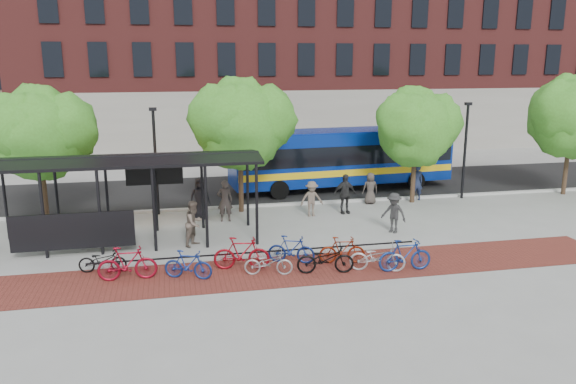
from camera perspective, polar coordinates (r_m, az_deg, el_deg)
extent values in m
plane|color=#9E9E99|center=(25.18, 2.99, -3.54)|extent=(160.00, 160.00, 0.00)
cube|color=black|center=(32.72, -0.56, 0.44)|extent=(160.00, 8.00, 0.01)
cube|color=#B7B7B2|center=(28.90, 0.99, -1.18)|extent=(160.00, 0.25, 0.12)
cube|color=maroon|center=(20.13, 1.07, -7.91)|extent=(24.00, 3.00, 0.01)
cube|color=black|center=(20.73, -3.02, -7.29)|extent=(12.00, 0.05, 0.95)
cube|color=maroon|center=(51.96, 6.68, 16.20)|extent=(55.00, 14.00, 20.00)
cylinder|color=black|center=(25.71, -26.79, -0.81)|extent=(0.12, 0.12, 3.30)
cylinder|color=black|center=(22.69, -23.61, -2.22)|extent=(0.12, 0.12, 3.30)
cylinder|color=black|center=(25.26, -22.42, -0.62)|extent=(0.12, 0.12, 3.30)
cylinder|color=black|center=(22.35, -18.59, -2.01)|extent=(0.12, 0.12, 3.30)
cylinder|color=black|center=(24.95, -17.91, -0.41)|extent=(0.12, 0.12, 3.30)
cylinder|color=black|center=(22.19, -13.46, -1.79)|extent=(0.12, 0.12, 3.30)
cylinder|color=black|center=(24.81, -13.32, -0.20)|extent=(0.12, 0.12, 3.30)
cylinder|color=black|center=(22.20, -8.30, -1.54)|extent=(0.12, 0.12, 3.30)
cylinder|color=black|center=(24.82, -8.70, 0.02)|extent=(0.12, 0.12, 3.30)
cylinder|color=black|center=(22.40, -3.19, -1.29)|extent=(0.12, 0.12, 3.30)
cylinder|color=black|center=(25.00, -4.12, 0.24)|extent=(0.12, 0.12, 3.30)
cube|color=black|center=(22.62, -21.00, -3.74)|extent=(4.50, 0.08, 1.40)
cube|color=black|center=(22.50, -16.22, 2.95)|extent=(10.60, 1.65, 0.29)
cube|color=black|center=(23.87, -15.98, 3.54)|extent=(10.60, 1.65, 0.29)
cube|color=black|center=(24.63, -15.81, 2.89)|extent=(9.00, 0.10, 0.40)
cube|color=black|center=(24.74, -13.40, 1.55)|extent=(2.40, 0.12, 0.70)
cube|color=#FF7200|center=(24.82, -13.40, 1.58)|extent=(2.20, 0.02, 0.55)
cylinder|color=#382619|center=(27.90, -23.47, -0.44)|extent=(0.24, 0.24, 2.38)
sphere|color=#3D7E21|center=(27.42, -24.00, 5.23)|extent=(4.00, 4.00, 4.00)
sphere|color=#3D7E21|center=(27.39, -21.92, 6.04)|extent=(3.20, 3.20, 3.20)
sphere|color=#3D7E21|center=(27.27, -25.86, 5.86)|extent=(3.00, 3.00, 3.00)
sphere|color=#3D7E21|center=(27.71, -23.79, 6.99)|extent=(2.80, 2.80, 2.80)
cylinder|color=#382619|center=(27.45, -4.80, 0.57)|extent=(0.24, 0.24, 2.52)
sphere|color=#3D7E21|center=(26.96, -4.92, 6.68)|extent=(4.20, 4.20, 4.20)
sphere|color=#3D7E21|center=(27.27, -2.78, 7.42)|extent=(3.36, 3.36, 3.36)
sphere|color=#3D7E21|center=(26.54, -6.67, 7.40)|extent=(3.15, 3.15, 3.15)
sphere|color=#3D7E21|center=(27.29, -4.85, 8.45)|extent=(2.94, 2.94, 2.94)
cylinder|color=#382619|center=(29.89, 12.59, 1.10)|extent=(0.24, 0.24, 2.27)
sphere|color=#3D7E21|center=(29.46, 12.85, 6.16)|extent=(3.80, 3.80, 3.80)
sphere|color=#3D7E21|center=(30.01, 14.38, 6.78)|extent=(3.04, 3.04, 3.04)
sphere|color=#3D7E21|center=(28.84, 11.75, 6.87)|extent=(2.85, 2.85, 2.85)
sphere|color=#3D7E21|center=(29.78, 12.79, 7.79)|extent=(2.66, 2.66, 2.66)
cylinder|color=#382619|center=(34.54, 26.35, 1.80)|extent=(0.24, 0.24, 2.45)
sphere|color=#3D7E21|center=(34.14, 26.87, 6.71)|extent=(4.40, 4.40, 4.40)
sphere|color=#3D7E21|center=(33.33, 26.06, 7.36)|extent=(3.30, 3.30, 3.30)
sphere|color=#3D7E21|center=(34.45, 26.73, 8.11)|extent=(3.08, 3.08, 3.08)
cylinder|color=black|center=(27.33, -13.29, 2.86)|extent=(0.14, 0.14, 5.00)
cube|color=black|center=(27.00, -13.58, 8.18)|extent=(0.35, 0.20, 0.15)
cylinder|color=black|center=(31.26, 17.52, 3.87)|extent=(0.14, 0.14, 5.00)
cube|color=black|center=(30.97, 17.85, 8.53)|extent=(0.35, 0.20, 0.15)
cube|color=navy|center=(32.20, 5.46, 3.66)|extent=(12.86, 3.72, 2.91)
cube|color=black|center=(32.16, 5.47, 4.08)|extent=(12.61, 3.74, 1.06)
cube|color=yellow|center=(32.32, 5.43, 2.41)|extent=(12.74, 3.76, 0.37)
cube|color=navy|center=(31.99, 5.51, 6.13)|extent=(12.59, 3.43, 0.19)
cylinder|color=black|center=(29.93, -0.88, 0.21)|extent=(1.03, 0.37, 1.02)
cylinder|color=black|center=(32.53, -2.16, 1.26)|extent=(1.03, 0.37, 1.02)
cylinder|color=black|center=(32.96, 12.87, 1.09)|extent=(1.03, 0.37, 1.02)
cylinder|color=black|center=(35.34, 10.72, 2.00)|extent=(1.03, 0.37, 1.02)
imported|color=black|center=(20.81, -18.33, -6.62)|extent=(1.72, 0.78, 0.87)
imported|color=maroon|center=(19.79, -16.01, -6.99)|extent=(1.98, 0.58, 1.19)
imported|color=navy|center=(19.47, -10.12, -7.28)|extent=(1.75, 1.06, 1.02)
imported|color=maroon|center=(20.06, -4.73, -6.22)|extent=(2.05, 0.87, 1.20)
imported|color=#999A9C|center=(19.55, -2.00, -7.19)|extent=(1.77, 0.91, 0.88)
imported|color=navy|center=(20.61, 0.34, -5.85)|extent=(1.79, 1.10, 1.04)
imported|color=black|center=(19.70, 3.82, -6.80)|extent=(2.07, 0.97, 1.05)
imported|color=maroon|center=(20.67, 5.52, -5.90)|extent=(1.75, 0.74, 1.02)
imported|color=#A9A9AC|center=(20.11, 9.07, -6.55)|extent=(2.08, 1.24, 1.03)
imported|color=navy|center=(20.26, 11.80, -6.31)|extent=(1.95, 0.59, 1.16)
imported|color=black|center=(26.59, -8.95, -0.58)|extent=(1.06, 0.78, 1.97)
imported|color=#433A36|center=(25.91, -6.43, -0.89)|extent=(0.72, 0.49, 1.94)
imported|color=#66574C|center=(26.63, 2.42, -0.70)|extent=(1.12, 0.68, 1.70)
imported|color=#282828|center=(27.23, 5.78, -0.18)|extent=(1.19, 0.61, 1.94)
imported|color=#413934|center=(29.24, 8.36, 0.37)|extent=(0.83, 0.56, 1.63)
imported|color=#1E2847|center=(30.42, 12.90, 0.99)|extent=(0.75, 0.53, 1.96)
imported|color=brown|center=(22.71, -9.51, -3.15)|extent=(1.11, 1.14, 1.85)
imported|color=#2B2B2B|center=(24.50, 10.70, -2.10)|extent=(1.24, 1.28, 1.75)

